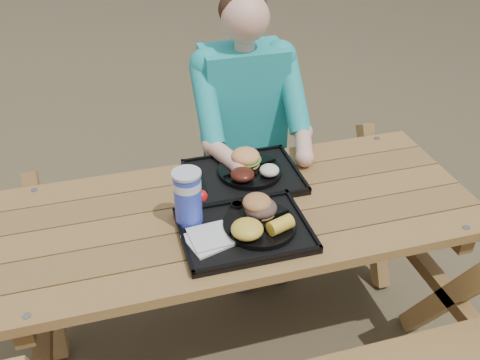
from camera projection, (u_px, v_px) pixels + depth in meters
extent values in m
plane|color=#999999|center=(240.00, 340.00, 2.43)|extent=(60.00, 60.00, 0.00)
cube|color=black|center=(244.00, 231.00, 1.89)|extent=(0.45, 0.35, 0.02)
cube|color=black|center=(244.00, 177.00, 2.17)|extent=(0.45, 0.35, 0.02)
cylinder|color=black|center=(260.00, 225.00, 1.88)|extent=(0.26, 0.26, 0.02)
cylinder|color=black|center=(250.00, 171.00, 2.17)|extent=(0.26, 0.26, 0.02)
cube|color=silver|center=(208.00, 239.00, 1.82)|extent=(0.18, 0.18, 0.02)
cylinder|color=#1C33D8|center=(188.00, 198.00, 1.87)|extent=(0.10, 0.10, 0.20)
cylinder|color=black|center=(237.00, 206.00, 1.97)|extent=(0.04, 0.04, 0.03)
cylinder|color=gold|center=(251.00, 203.00, 1.99)|extent=(0.05, 0.05, 0.03)
ellipsoid|color=yellow|center=(247.00, 229.00, 1.80)|extent=(0.11, 0.11, 0.06)
cube|color=black|center=(201.00, 181.00, 2.12)|extent=(0.04, 0.16, 0.01)
ellipsoid|color=#45160D|center=(242.00, 174.00, 2.09)|extent=(0.10, 0.10, 0.04)
ellipsoid|color=#F4E6CE|center=(269.00, 170.00, 2.12)|extent=(0.08, 0.08, 0.04)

